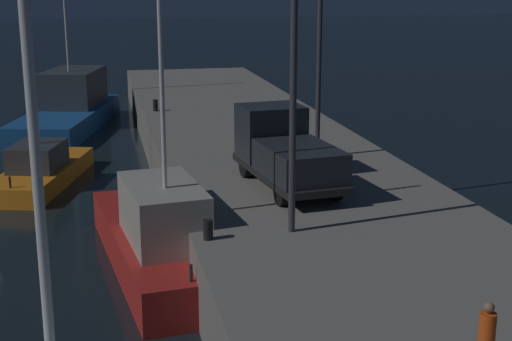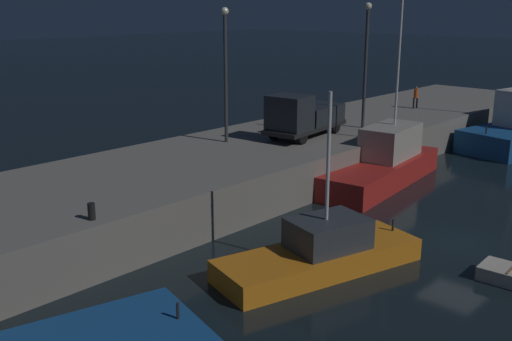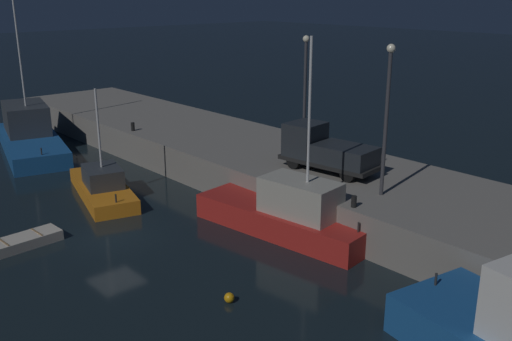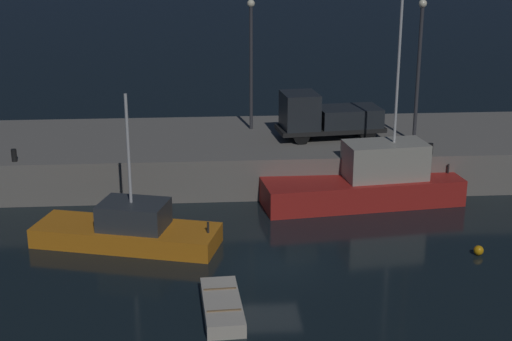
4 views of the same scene
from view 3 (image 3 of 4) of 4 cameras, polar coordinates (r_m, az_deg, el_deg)
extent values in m
plane|color=black|center=(31.49, -13.97, -6.57)|extent=(320.00, 320.00, 0.00)
cube|color=gray|center=(38.22, 2.91, 0.05)|extent=(64.25, 9.66, 2.25)
cube|color=red|center=(31.12, 2.58, -4.97)|extent=(10.53, 4.15, 1.36)
cube|color=#ADA899|center=(29.86, 4.41, -2.68)|extent=(4.35, 2.68, 1.86)
cylinder|color=silver|center=(28.37, 5.33, 5.82)|extent=(0.14, 0.14, 7.27)
cylinder|color=#262626|center=(28.31, 10.13, -5.55)|extent=(0.10, 0.10, 0.50)
cube|color=#195193|center=(49.77, -21.36, 2.41)|extent=(13.52, 7.15, 1.30)
cube|color=#33383D|center=(51.31, -21.86, 4.87)|extent=(6.14, 4.46, 2.34)
cylinder|color=silver|center=(49.51, -22.49, 11.24)|extent=(0.14, 0.14, 9.32)
cylinder|color=#262626|center=(43.82, -20.52, 1.79)|extent=(0.10, 0.10, 0.50)
cylinder|color=#262626|center=(23.70, 17.42, -10.26)|extent=(0.10, 0.10, 0.50)
cube|color=orange|center=(37.73, -14.98, -1.87)|extent=(8.70, 4.80, 0.88)
cube|color=#33383D|center=(37.04, -14.97, -0.56)|extent=(3.37, 2.80, 1.17)
cylinder|color=silver|center=(36.35, -15.37, 4.03)|extent=(0.14, 0.14, 4.89)
cylinder|color=#262626|center=(33.97, -13.73, -2.70)|extent=(0.10, 0.10, 0.50)
cube|color=beige|center=(31.85, -22.26, -6.59)|extent=(1.60, 4.00, 0.54)
cube|color=olive|center=(32.04, -20.91, -5.73)|extent=(1.24, 0.15, 0.04)
cube|color=olive|center=(31.46, -23.76, -6.51)|extent=(1.24, 0.15, 0.04)
sphere|color=orange|center=(24.70, -2.67, -12.50)|extent=(0.44, 0.44, 0.44)
cylinder|color=#38383D|center=(38.15, 4.86, 7.25)|extent=(0.20, 0.20, 7.15)
sphere|color=#F9EFCC|center=(37.67, 5.01, 12.88)|extent=(0.44, 0.44, 0.44)
cylinder|color=#38383D|center=(29.98, 12.75, 4.32)|extent=(0.20, 0.20, 7.41)
sphere|color=#F9EFCC|center=(29.37, 13.26, 11.71)|extent=(0.44, 0.44, 0.44)
cylinder|color=black|center=(34.66, 3.74, 0.91)|extent=(0.93, 0.38, 0.90)
cylinder|color=black|center=(36.13, 5.60, 1.56)|extent=(0.93, 0.38, 0.90)
cylinder|color=black|center=(32.57, 9.07, -0.36)|extent=(0.93, 0.38, 0.90)
cylinder|color=black|center=(34.14, 10.80, 0.38)|extent=(0.93, 0.38, 0.90)
cube|color=black|center=(34.30, 7.25, 0.85)|extent=(6.21, 2.95, 0.25)
cube|color=#23282D|center=(35.00, 4.90, 3.16)|extent=(2.16, 2.48, 1.98)
cube|color=#23282D|center=(33.55, 8.81, 1.56)|extent=(3.71, 2.66, 1.04)
cylinder|color=black|center=(28.90, 9.69, -3.06)|extent=(0.28, 0.28, 0.59)
cylinder|color=black|center=(45.05, -12.12, 4.27)|extent=(0.28, 0.28, 0.64)
camera|label=1|loc=(19.14, 56.68, 0.25)|focal=51.89mm
camera|label=2|loc=(49.62, -39.47, 10.66)|focal=42.40mm
camera|label=4|loc=(32.73, -72.65, 7.24)|focal=52.94mm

